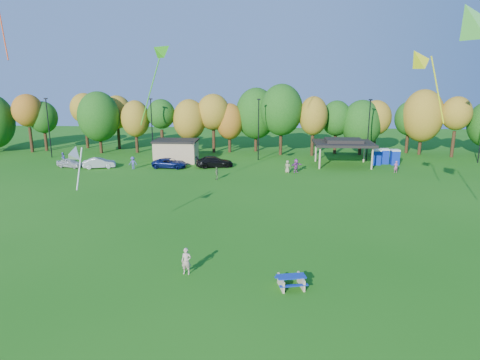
# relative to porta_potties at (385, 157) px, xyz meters

# --- Properties ---
(ground) EXTENTS (160.00, 160.00, 0.00)m
(ground) POSITION_rel_porta_potties_xyz_m (-20.19, -38.09, -1.10)
(ground) COLOR #19600F
(ground) RESTS_ON ground
(tree_line) EXTENTS (93.57, 10.55, 11.15)m
(tree_line) POSITION_rel_porta_potties_xyz_m (-21.22, 7.42, 4.82)
(tree_line) COLOR black
(tree_line) RESTS_ON ground
(lamp_posts) EXTENTS (64.50, 0.25, 9.09)m
(lamp_posts) POSITION_rel_porta_potties_xyz_m (-18.19, 1.91, 3.80)
(lamp_posts) COLOR black
(lamp_posts) RESTS_ON ground
(utility_building) EXTENTS (6.30, 4.30, 3.25)m
(utility_building) POSITION_rel_porta_potties_xyz_m (-30.19, -0.09, 0.54)
(utility_building) COLOR tan
(utility_building) RESTS_ON ground
(pavilion) EXTENTS (8.20, 6.20, 3.77)m
(pavilion) POSITION_rel_porta_potties_xyz_m (-6.19, -1.09, 2.13)
(pavilion) COLOR tan
(pavilion) RESTS_ON ground
(porta_potties) EXTENTS (3.75, 1.91, 2.18)m
(porta_potties) POSITION_rel_porta_potties_xyz_m (0.00, 0.00, 0.00)
(porta_potties) COLOR #0C269C
(porta_potties) RESTS_ON ground
(picnic_table) EXTENTS (2.01, 1.78, 0.75)m
(picnic_table) POSITION_rel_porta_potties_xyz_m (-15.28, -37.41, -0.66)
(picnic_table) COLOR tan
(picnic_table) RESTS_ON ground
(kite_flyer) EXTENTS (0.67, 0.46, 1.77)m
(kite_flyer) POSITION_rel_porta_potties_xyz_m (-21.95, -36.04, -0.21)
(kite_flyer) COLOR tan
(kite_flyer) RESTS_ON ground
(car_a) EXTENTS (3.96, 2.31, 1.26)m
(car_a) POSITION_rel_porta_potties_xyz_m (-44.08, -4.92, -0.47)
(car_a) COLOR #BDBDBD
(car_a) RESTS_ON ground
(car_b) EXTENTS (4.52, 2.63, 1.41)m
(car_b) POSITION_rel_porta_potties_xyz_m (-39.85, -5.11, -0.39)
(car_b) COLOR #AFAEB4
(car_b) RESTS_ON ground
(car_c) EXTENTS (4.91, 2.56, 1.32)m
(car_c) POSITION_rel_porta_potties_xyz_m (-30.24, -4.34, -0.44)
(car_c) COLOR navy
(car_c) RESTS_ON ground
(car_d) EXTENTS (5.52, 3.40, 1.49)m
(car_d) POSITION_rel_porta_potties_xyz_m (-24.15, -3.48, -0.35)
(car_d) COLOR black
(car_d) RESTS_ON ground
(far_person_0) EXTENTS (1.72, 1.41, 1.85)m
(far_person_0) POSITION_rel_porta_potties_xyz_m (-13.05, -6.10, -0.17)
(far_person_0) COLOR #873885
(far_person_0) RESTS_ON ground
(far_person_1) EXTENTS (1.13, 0.70, 1.68)m
(far_person_1) POSITION_rel_porta_potties_xyz_m (-35.05, -5.40, -0.26)
(far_person_1) COLOR #454497
(far_person_1) RESTS_ON ground
(far_person_2) EXTENTS (0.95, 0.78, 1.66)m
(far_person_2) POSITION_rel_porta_potties_xyz_m (-14.17, -6.34, -0.27)
(far_person_2) COLOR gray
(far_person_2) RESTS_ON ground
(far_person_3) EXTENTS (0.65, 0.51, 1.58)m
(far_person_3) POSITION_rel_porta_potties_xyz_m (-0.01, -5.38, -0.31)
(far_person_3) COLOR #A74E7F
(far_person_3) RESTS_ON ground
(far_person_4) EXTENTS (0.53, 0.96, 1.55)m
(far_person_4) POSITION_rel_porta_potties_xyz_m (-22.99, -10.50, -0.32)
(far_person_4) COLOR #5E7749
(far_person_4) RESTS_ON ground
(far_person_5) EXTENTS (0.77, 0.88, 1.53)m
(far_person_5) POSITION_rel_porta_potties_xyz_m (-46.51, -1.97, -0.33)
(far_person_5) COLOR #564FAF
(far_person_5) RESTS_ON ground
(kite_0) EXTENTS (3.45, 2.11, 5.60)m
(kite_0) POSITION_rel_porta_potties_xyz_m (-6.18, -28.80, 12.58)
(kite_0) COLOR yellow
(kite_9) EXTENTS (3.75, 3.35, 7.40)m
(kite_9) POSITION_rel_porta_potties_xyz_m (-25.74, -24.02, 13.39)
(kite_9) COLOR green
(kite_11) EXTENTS (1.19, 2.18, 3.42)m
(kite_11) POSITION_rel_porta_potties_xyz_m (-29.73, -33.85, 6.42)
(kite_11) COLOR silver
(kite_13) EXTENTS (4.79, 2.95, 7.83)m
(kite_13) POSITION_rel_porta_potties_xyz_m (-6.16, -36.62, 14.30)
(kite_13) COLOR #60DC4D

